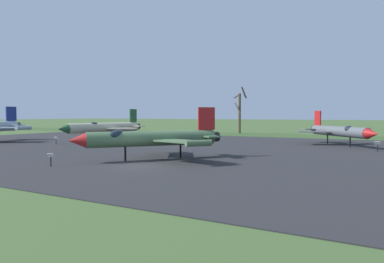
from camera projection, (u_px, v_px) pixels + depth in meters
The scene contains 10 objects.
ground_plane at pixel (139, 166), 25.49m from camera, with size 600.00×600.00×0.00m, color #425B2D.
asphalt_apron at pixel (219, 150), 37.90m from camera, with size 95.77×47.26×0.05m, color #28282B.
grass_verge_strip at pixel (285, 136), 63.84m from camera, with size 155.77×12.00×0.06m, color #365026.
jet_fighter_front_right at pixel (340, 131), 42.57m from camera, with size 9.88×11.48×4.40m.
info_placard_front_right at pixel (378, 145), 35.40m from camera, with size 0.65×0.43×1.11m.
jet_fighter_rear_center at pixel (104, 127), 50.15m from camera, with size 10.11×14.24×4.76m.
info_placard_rear_center at pixel (56, 140), 44.16m from camera, with size 0.60×0.21×1.03m.
jet_fighter_rear_right at pixel (153, 138), 29.08m from camera, with size 10.43×11.22×4.49m.
info_placard_rear_right at pixel (51, 159), 25.12m from camera, with size 0.54×0.28×1.01m.
bare_tree_far_left at pixel (240, 110), 71.69m from camera, with size 2.42×2.34×9.64m.
Camera 1 is at (15.61, -20.34, 3.75)m, focal length 32.43 mm.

